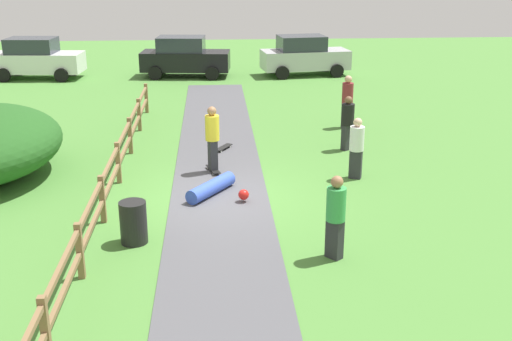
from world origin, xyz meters
TOP-DOWN VIEW (x-y plane):
  - ground_plane at (0.00, 0.00)m, footprint 60.00×60.00m
  - asphalt_path at (0.00, 0.00)m, footprint 2.40×28.00m
  - wooden_fence at (-2.60, 0.00)m, footprint 0.12×18.12m
  - trash_bin at (-1.80, -2.39)m, footprint 0.56×0.56m
  - skater_riding at (-0.15, 1.95)m, footprint 0.47×0.82m
  - skater_fallen at (-0.14, 0.18)m, footprint 1.53×1.56m
  - skateboard_loose at (0.18, 4.00)m, footprint 0.57×0.79m
  - bystander_black at (3.93, 3.79)m, footprint 0.53×0.53m
  - bystander_maroon at (4.46, 6.38)m, footprint 0.52×0.52m
  - bystander_white at (3.64, 1.22)m, footprint 0.50×0.50m
  - bystander_green at (2.21, -3.36)m, footprint 0.54×0.54m
  - parked_car_black at (-1.43, 16.26)m, footprint 4.34×2.31m
  - parked_car_silver at (4.38, 16.24)m, footprint 4.38×2.40m
  - parked_car_white at (-8.45, 16.25)m, footprint 4.32×2.25m

SIDE VIEW (x-z plane):
  - ground_plane at x=0.00m, z-range 0.00..0.00m
  - asphalt_path at x=0.00m, z-range 0.00..0.02m
  - skateboard_loose at x=0.18m, z-range 0.05..0.13m
  - skater_fallen at x=-0.14m, z-range 0.02..0.38m
  - trash_bin at x=-1.80m, z-range 0.00..0.90m
  - wooden_fence at x=-2.60m, z-range 0.12..1.22m
  - bystander_white at x=3.64m, z-range 0.08..1.73m
  - bystander_black at x=3.93m, z-range 0.08..1.74m
  - bystander_green at x=2.21m, z-range 0.09..1.80m
  - parked_car_black at x=-1.43m, z-range 0.00..1.92m
  - parked_car_silver at x=4.38m, z-range 0.00..1.92m
  - parked_car_white at x=-8.45m, z-range 0.00..1.92m
  - bystander_maroon at x=4.46m, z-range 0.10..1.89m
  - skater_riding at x=-0.15m, z-range 0.13..1.95m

